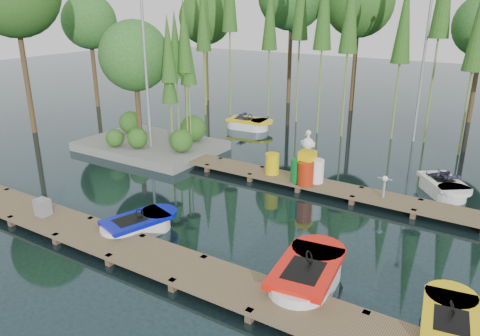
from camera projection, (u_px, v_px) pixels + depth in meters
The scene contains 16 objects.
ground_plane at pixel (220, 199), 16.37m from camera, with size 90.00×90.00×0.00m, color #1C3034.
near_dock at pixel (126, 247), 12.71m from camera, with size 18.00×1.50×0.50m.
far_dock at pixel (279, 177), 17.78m from camera, with size 15.00×1.20×0.50m.
island at pixel (146, 80), 21.08m from camera, with size 6.20×4.20×6.75m.
tree_screen at pixel (304, 10), 23.76m from camera, with size 34.42×18.53×10.31m.
lamp_island at pixel (145, 58), 19.69m from camera, with size 0.30×0.30×7.25m.
lamp_rear at pixel (425, 53), 21.67m from camera, with size 0.30×0.30×7.25m.
boat_blue at pixel (138, 226), 13.89m from camera, with size 1.77×2.64×0.82m.
boat_red at pixel (307, 277), 11.24m from camera, with size 1.71×3.15×1.01m.
boat_yellow_near at pixel (449, 325), 9.65m from camera, with size 1.47×2.58×0.82m.
boat_yellow_far at pixel (248, 124), 25.26m from camera, with size 2.73×1.44×1.32m.
boat_white_far at pixel (443, 187), 16.75m from camera, with size 2.37×2.63×1.16m.
utility_cabinet at pixel (43, 207), 14.37m from camera, with size 0.43×0.36×0.52m, color gray.
yellow_barrel at pixel (272, 164), 17.78m from camera, with size 0.54×0.54×0.80m, color yellow.
drum_cluster at pixel (307, 168), 16.84m from camera, with size 1.14×1.04×1.96m.
seagull_post at pixel (385, 183), 15.59m from camera, with size 0.48×0.26×0.77m.
Camera 1 is at (8.62, -12.34, 6.55)m, focal length 35.00 mm.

